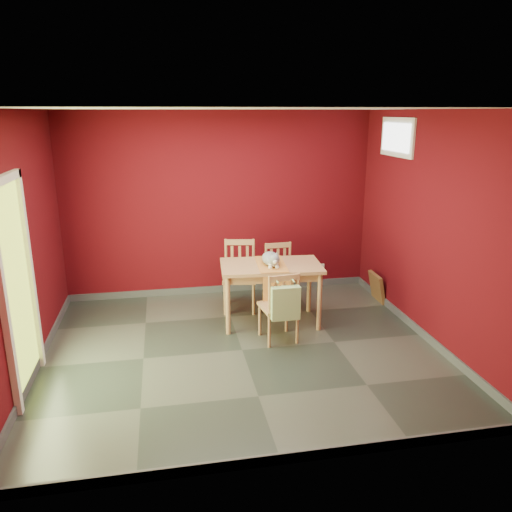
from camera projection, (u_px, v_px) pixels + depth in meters
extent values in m
plane|color=#2D342D|center=(242.00, 350.00, 5.81)|extent=(4.50, 4.50, 0.00)
plane|color=#4A070D|center=(220.00, 205.00, 7.32)|extent=(4.50, 0.00, 4.50)
plane|color=#4A070D|center=(285.00, 305.00, 3.54)|extent=(4.50, 0.00, 4.50)
plane|color=#4A070D|center=(21.00, 248.00, 5.03)|extent=(0.00, 4.00, 4.00)
plane|color=#4A070D|center=(431.00, 229.00, 5.83)|extent=(0.00, 4.00, 4.00)
plane|color=white|center=(240.00, 109.00, 5.06)|extent=(4.50, 4.50, 0.00)
cube|color=#3F4244|center=(222.00, 289.00, 7.67)|extent=(4.50, 0.02, 0.10)
cube|color=#3F4244|center=(282.00, 458.00, 3.92)|extent=(4.50, 0.02, 0.10)
cube|color=#3F4244|center=(38.00, 363.00, 5.40)|extent=(0.03, 4.00, 0.10)
cube|color=#3F4244|center=(420.00, 331.00, 6.19)|extent=(0.03, 4.00, 0.10)
cube|color=#B7D838|center=(16.00, 291.00, 4.75)|extent=(0.02, 0.85, 2.05)
cube|color=white|center=(4.00, 305.00, 4.30)|extent=(0.06, 0.08, 2.13)
cube|color=white|center=(30.00, 272.00, 5.18)|extent=(0.06, 0.08, 2.13)
cube|color=white|center=(3.00, 179.00, 4.45)|extent=(0.06, 1.01, 0.08)
cube|color=white|center=(397.00, 137.00, 6.49)|extent=(0.03, 0.90, 0.50)
cube|color=white|center=(396.00, 137.00, 6.49)|extent=(0.02, 0.76, 0.36)
cube|color=silver|center=(322.00, 267.00, 7.89)|extent=(0.08, 0.02, 0.12)
cube|color=#A8784E|center=(271.00, 266.00, 6.37)|extent=(1.33, 0.84, 0.04)
cube|color=#A8784E|center=(271.00, 271.00, 6.39)|extent=(1.19, 0.70, 0.11)
cylinder|color=#A8784E|center=(228.00, 306.00, 6.13)|extent=(0.06, 0.06, 0.75)
cylinder|color=#A8784E|center=(226.00, 289.00, 6.71)|extent=(0.06, 0.06, 0.75)
cylinder|color=#A8784E|center=(319.00, 302.00, 6.25)|extent=(0.06, 0.06, 0.75)
cylinder|color=#A8784E|center=(309.00, 286.00, 6.83)|extent=(0.06, 0.06, 0.75)
cube|color=#BB7330|center=(271.00, 264.00, 6.36)|extent=(0.41, 0.75, 0.01)
cube|color=#BB7330|center=(277.00, 287.00, 6.07)|extent=(0.35, 0.04, 0.36)
cube|color=#A8784E|center=(239.00, 278.00, 6.88)|extent=(0.53, 0.53, 0.04)
cylinder|color=#A8784E|center=(225.00, 299.00, 6.76)|extent=(0.04, 0.04, 0.44)
cylinder|color=#A8784E|center=(227.00, 290.00, 7.13)|extent=(0.04, 0.04, 0.44)
cylinder|color=#A8784E|center=(253.00, 299.00, 6.76)|extent=(0.04, 0.04, 0.44)
cylinder|color=#A8784E|center=(254.00, 290.00, 7.13)|extent=(0.04, 0.04, 0.44)
cylinder|color=#A8784E|center=(226.00, 256.00, 6.99)|extent=(0.04, 0.04, 0.48)
cylinder|color=#A8784E|center=(253.00, 256.00, 6.99)|extent=(0.04, 0.04, 0.48)
cube|color=#A8784E|center=(240.00, 242.00, 6.94)|extent=(0.41, 0.11, 0.08)
cube|color=#A8784E|center=(232.00, 259.00, 7.00)|extent=(0.04, 0.03, 0.38)
cube|color=#A8784E|center=(240.00, 259.00, 7.00)|extent=(0.04, 0.03, 0.38)
cube|color=#A8784E|center=(247.00, 259.00, 7.01)|extent=(0.04, 0.03, 0.38)
cube|color=#A8784E|center=(281.00, 277.00, 7.03)|extent=(0.43, 0.43, 0.04)
cylinder|color=#A8784E|center=(272.00, 298.00, 6.88)|extent=(0.04, 0.04, 0.40)
cylinder|color=#A8784E|center=(266.00, 289.00, 7.21)|extent=(0.04, 0.04, 0.40)
cylinder|color=#A8784E|center=(297.00, 295.00, 6.96)|extent=(0.04, 0.04, 0.40)
cylinder|color=#A8784E|center=(289.00, 287.00, 7.29)|extent=(0.04, 0.04, 0.40)
cylinder|color=#A8784E|center=(266.00, 258.00, 7.08)|extent=(0.04, 0.04, 0.44)
cylinder|color=#A8784E|center=(290.00, 257.00, 7.16)|extent=(0.04, 0.04, 0.44)
cube|color=#A8784E|center=(278.00, 245.00, 7.07)|extent=(0.38, 0.05, 0.07)
cube|color=#A8784E|center=(271.00, 261.00, 7.11)|extent=(0.04, 0.02, 0.34)
cube|color=#A8784E|center=(278.00, 260.00, 7.13)|extent=(0.04, 0.02, 0.34)
cube|color=#A8784E|center=(285.00, 260.00, 7.16)|extent=(0.04, 0.02, 0.34)
cube|color=#A8784E|center=(278.00, 307.00, 5.97)|extent=(0.46, 0.46, 0.04)
cylinder|color=#A8784E|center=(286.00, 316.00, 6.25)|extent=(0.04, 0.04, 0.40)
cylinder|color=#A8784E|center=(297.00, 328.00, 5.93)|extent=(0.04, 0.04, 0.40)
cylinder|color=#A8784E|center=(260.00, 320.00, 6.15)|extent=(0.04, 0.04, 0.40)
cylinder|color=#A8784E|center=(269.00, 332.00, 5.82)|extent=(0.04, 0.04, 0.40)
cylinder|color=#A8784E|center=(298.00, 291.00, 5.80)|extent=(0.04, 0.04, 0.44)
cylinder|color=#A8784E|center=(270.00, 295.00, 5.69)|extent=(0.04, 0.04, 0.44)
cube|color=#A8784E|center=(284.00, 278.00, 5.70)|extent=(0.37, 0.08, 0.07)
cube|color=#A8784E|center=(292.00, 295.00, 5.79)|extent=(0.04, 0.02, 0.34)
cube|color=#A8784E|center=(284.00, 296.00, 5.76)|extent=(0.04, 0.02, 0.34)
cube|color=#A8784E|center=(276.00, 297.00, 5.73)|extent=(0.04, 0.02, 0.34)
cube|color=#8EAD6E|center=(286.00, 303.00, 5.70)|extent=(0.33, 0.10, 0.39)
cylinder|color=#8EAD6E|center=(277.00, 281.00, 5.67)|extent=(0.02, 0.17, 0.02)
cylinder|color=#8EAD6E|center=(293.00, 280.00, 5.70)|extent=(0.02, 0.17, 0.02)
cube|color=brown|center=(377.00, 287.00, 7.28)|extent=(0.14, 0.41, 0.41)
cube|color=black|center=(377.00, 287.00, 7.28)|extent=(0.10, 0.29, 0.29)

